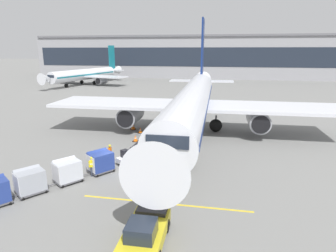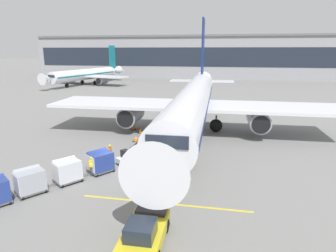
{
  "view_description": "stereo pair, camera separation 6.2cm",
  "coord_description": "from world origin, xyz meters",
  "px_view_note": "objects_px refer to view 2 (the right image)",
  "views": [
    {
      "loc": [
        8.84,
        -22.36,
        10.34
      ],
      "look_at": [
        3.93,
        3.69,
        3.37
      ],
      "focal_mm": 31.02,
      "sensor_mm": 36.0,
      "label": 1
    },
    {
      "loc": [
        8.9,
        -22.35,
        10.34
      ],
      "look_at": [
        3.93,
        3.69,
        3.37
      ],
      "focal_mm": 31.02,
      "sensor_mm": 36.0,
      "label": 2
    }
  ],
  "objects_px": {
    "pushback_tug": "(144,232)",
    "safety_cone_engine_keepout": "(141,130)",
    "safety_cone_wingtip": "(136,138)",
    "ground_crew_by_loader": "(103,162)",
    "baggage_cart_second": "(67,170)",
    "safety_cone_nose_mark": "(133,127)",
    "baggage_cart_third": "(30,181)",
    "parked_airplane": "(193,102)",
    "distant_airplane": "(87,74)",
    "ground_crew_by_carts": "(110,152)",
    "ground_crew_marshaller": "(92,165)",
    "belt_loader": "(137,153)",
    "baggage_cart_lead": "(100,161)"
  },
  "relations": [
    {
      "from": "baggage_cart_lead",
      "to": "safety_cone_engine_keepout",
      "type": "xyz_separation_m",
      "value": [
        0.03,
        12.5,
        -0.65
      ]
    },
    {
      "from": "belt_loader",
      "to": "ground_crew_by_loader",
      "type": "xyz_separation_m",
      "value": [
        -2.16,
        -2.98,
        0.12
      ]
    },
    {
      "from": "baggage_cart_third",
      "to": "ground_crew_marshaller",
      "type": "relative_size",
      "value": 1.53
    },
    {
      "from": "ground_crew_marshaller",
      "to": "belt_loader",
      "type": "bearing_deg",
      "value": 54.15
    },
    {
      "from": "baggage_cart_second",
      "to": "ground_crew_by_loader",
      "type": "bearing_deg",
      "value": 46.61
    },
    {
      "from": "ground_crew_by_loader",
      "to": "safety_cone_nose_mark",
      "type": "relative_size",
      "value": 2.22
    },
    {
      "from": "pushback_tug",
      "to": "safety_cone_engine_keepout",
      "type": "xyz_separation_m",
      "value": [
        -6.36,
        21.36,
        -0.48
      ]
    },
    {
      "from": "baggage_cart_lead",
      "to": "safety_cone_nose_mark",
      "type": "xyz_separation_m",
      "value": [
        -1.39,
        13.98,
        -0.62
      ]
    },
    {
      "from": "parked_airplane",
      "to": "distant_airplane",
      "type": "relative_size",
      "value": 1.33
    },
    {
      "from": "safety_cone_nose_mark",
      "to": "distant_airplane",
      "type": "relative_size",
      "value": 0.02
    },
    {
      "from": "baggage_cart_second",
      "to": "distant_airplane",
      "type": "relative_size",
      "value": 0.08
    },
    {
      "from": "pushback_tug",
      "to": "safety_cone_wingtip",
      "type": "relative_size",
      "value": 6.16
    },
    {
      "from": "safety_cone_nose_mark",
      "to": "ground_crew_by_carts",
      "type": "bearing_deg",
      "value": -83.27
    },
    {
      "from": "ground_crew_marshaller",
      "to": "safety_cone_nose_mark",
      "type": "height_order",
      "value": "ground_crew_marshaller"
    },
    {
      "from": "baggage_cart_third",
      "to": "ground_crew_by_loader",
      "type": "xyz_separation_m",
      "value": [
        3.85,
        4.48,
        -0.0
      ]
    },
    {
      "from": "parked_airplane",
      "to": "safety_cone_nose_mark",
      "type": "bearing_deg",
      "value": 179.51
    },
    {
      "from": "baggage_cart_lead",
      "to": "baggage_cart_third",
      "type": "xyz_separation_m",
      "value": [
        -3.52,
        -4.61,
        0.0
      ]
    },
    {
      "from": "baggage_cart_second",
      "to": "safety_cone_nose_mark",
      "type": "distance_m",
      "value": 16.35
    },
    {
      "from": "pushback_tug",
      "to": "safety_cone_nose_mark",
      "type": "height_order",
      "value": "pushback_tug"
    },
    {
      "from": "belt_loader",
      "to": "ground_crew_marshaller",
      "type": "height_order",
      "value": "belt_loader"
    },
    {
      "from": "safety_cone_engine_keepout",
      "to": "safety_cone_nose_mark",
      "type": "bearing_deg",
      "value": 134.11
    },
    {
      "from": "baggage_cart_lead",
      "to": "safety_cone_wingtip",
      "type": "xyz_separation_m",
      "value": [
        0.44,
        8.98,
        -0.65
      ]
    },
    {
      "from": "distant_airplane",
      "to": "belt_loader",
      "type": "bearing_deg",
      "value": -60.19
    },
    {
      "from": "safety_cone_engine_keepout",
      "to": "baggage_cart_lead",
      "type": "bearing_deg",
      "value": -90.15
    },
    {
      "from": "belt_loader",
      "to": "baggage_cart_lead",
      "type": "distance_m",
      "value": 3.79
    },
    {
      "from": "baggage_cart_second",
      "to": "ground_crew_by_carts",
      "type": "relative_size",
      "value": 1.53
    },
    {
      "from": "parked_airplane",
      "to": "ground_crew_marshaller",
      "type": "relative_size",
      "value": 26.63
    },
    {
      "from": "pushback_tug",
      "to": "safety_cone_engine_keepout",
      "type": "distance_m",
      "value": 22.29
    },
    {
      "from": "baggage_cart_third",
      "to": "pushback_tug",
      "type": "height_order",
      "value": "baggage_cart_third"
    },
    {
      "from": "baggage_cart_second",
      "to": "safety_cone_engine_keepout",
      "type": "relative_size",
      "value": 3.73
    },
    {
      "from": "ground_crew_by_loader",
      "to": "safety_cone_engine_keepout",
      "type": "height_order",
      "value": "ground_crew_by_loader"
    },
    {
      "from": "baggage_cart_second",
      "to": "ground_crew_by_loader",
      "type": "xyz_separation_m",
      "value": [
        2.11,
        2.23,
        -0.0
      ]
    },
    {
      "from": "ground_crew_marshaller",
      "to": "safety_cone_nose_mark",
      "type": "distance_m",
      "value": 15.01
    },
    {
      "from": "safety_cone_wingtip",
      "to": "baggage_cart_lead",
      "type": "bearing_deg",
      "value": -92.81
    },
    {
      "from": "baggage_cart_second",
      "to": "safety_cone_wingtip",
      "type": "xyz_separation_m",
      "value": [
        2.23,
        11.34,
        -0.65
      ]
    },
    {
      "from": "ground_crew_by_loader",
      "to": "safety_cone_wingtip",
      "type": "bearing_deg",
      "value": 89.27
    },
    {
      "from": "safety_cone_wingtip",
      "to": "distant_airplane",
      "type": "xyz_separation_m",
      "value": [
        -31.55,
        52.5,
        2.71
      ]
    },
    {
      "from": "ground_crew_by_loader",
      "to": "ground_crew_by_carts",
      "type": "distance_m",
      "value": 2.49
    },
    {
      "from": "ground_crew_marshaller",
      "to": "safety_cone_engine_keepout",
      "type": "bearing_deg",
      "value": 88.66
    },
    {
      "from": "pushback_tug",
      "to": "safety_cone_wingtip",
      "type": "height_order",
      "value": "pushback_tug"
    },
    {
      "from": "ground_crew_by_carts",
      "to": "baggage_cart_second",
      "type": "bearing_deg",
      "value": -110.62
    },
    {
      "from": "pushback_tug",
      "to": "ground_crew_by_carts",
      "type": "height_order",
      "value": "pushback_tug"
    },
    {
      "from": "baggage_cart_third",
      "to": "safety_cone_engine_keepout",
      "type": "bearing_deg",
      "value": 78.26
    },
    {
      "from": "ground_crew_marshaller",
      "to": "distant_airplane",
      "type": "distance_m",
      "value": 69.68
    },
    {
      "from": "pushback_tug",
      "to": "ground_crew_by_carts",
      "type": "distance_m",
      "value": 12.9
    },
    {
      "from": "safety_cone_engine_keepout",
      "to": "safety_cone_wingtip",
      "type": "height_order",
      "value": "safety_cone_wingtip"
    },
    {
      "from": "safety_cone_engine_keepout",
      "to": "distant_airplane",
      "type": "distance_m",
      "value": 58.1
    },
    {
      "from": "ground_crew_marshaller",
      "to": "safety_cone_nose_mark",
      "type": "relative_size",
      "value": 2.22
    },
    {
      "from": "baggage_cart_lead",
      "to": "ground_crew_by_carts",
      "type": "xyz_separation_m",
      "value": [
        -0.02,
        2.34,
        -0.0
      ]
    },
    {
      "from": "ground_crew_by_carts",
      "to": "safety_cone_engine_keepout",
      "type": "xyz_separation_m",
      "value": [
        0.05,
        10.17,
        -0.65
      ]
    }
  ]
}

